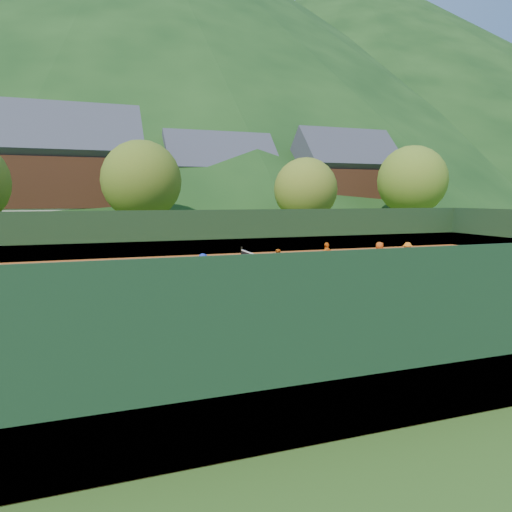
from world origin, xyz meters
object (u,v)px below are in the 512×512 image
object	(u,v)px
student_c	(379,256)
ball_hopper	(77,303)
tennis_net	(283,274)
chalet_right	(343,186)
student_d	(407,256)
chalet_left	(68,179)
coach	(205,281)
student_a	(277,262)
chalet_mid	(219,188)
student_b	(327,257)

from	to	relation	value
student_c	ball_hopper	size ratio (longest dim) A/B	1.52
tennis_net	chalet_right	size ratio (longest dim) A/B	1.01
student_c	chalet_right	size ratio (longest dim) A/B	0.13
student_d	chalet_left	bearing A→B (deg)	-36.11
coach	ball_hopper	xyz separation A→B (m)	(-4.06, -1.21, -0.20)
ball_hopper	chalet_left	size ratio (longest dim) A/B	0.07
ball_hopper	chalet_left	xyz separation A→B (m)	(-1.86, 34.01, 4.88)
student_a	student_c	distance (m)	5.55
tennis_net	chalet_mid	bearing A→B (deg)	79.99
tennis_net	chalet_mid	distance (m)	34.81
coach	tennis_net	distance (m)	4.97
student_c	chalet_mid	xyz separation A→B (m)	(-0.33, 31.83, 4.21)
coach	student_c	distance (m)	11.54
student_d	chalet_mid	distance (m)	32.25
chalet_right	student_b	bearing A→B (deg)	-121.10
tennis_net	student_d	bearing A→B (deg)	14.63
student_d	ball_hopper	distance (m)	17.26
student_a	ball_hopper	xyz separation A→B (m)	(-8.94, -6.66, 0.10)
chalet_left	chalet_mid	xyz separation A→B (m)	(16.00, 4.00, -0.66)
chalet_right	chalet_left	bearing A→B (deg)	-180.00
student_b	ball_hopper	xyz separation A→B (m)	(-11.74, -6.82, -0.01)
student_c	coach	bearing A→B (deg)	24.86
student_b	student_c	size ratio (longest dim) A/B	1.00
chalet_left	ball_hopper	bearing A→B (deg)	-86.87
student_a	chalet_mid	bearing A→B (deg)	-90.29
coach	chalet_right	size ratio (longest dim) A/B	0.16
chalet_left	chalet_mid	size ratio (longest dim) A/B	1.09
student_c	ball_hopper	xyz separation A→B (m)	(-14.47, -6.18, -0.01)
student_c	tennis_net	size ratio (longest dim) A/B	0.13
student_d	coach	bearing A→B (deg)	43.09
student_c	chalet_right	distance (m)	31.33
student_a	student_d	distance (m)	7.23
chalet_left	student_a	bearing A→B (deg)	-68.45
tennis_net	chalet_right	world-z (taller)	chalet_right
student_d	chalet_mid	xyz separation A→B (m)	(-2.01, 31.91, 4.24)
chalet_mid	student_c	bearing A→B (deg)	-89.41
student_a	student_d	xyz separation A→B (m)	(7.21, -0.56, 0.08)
ball_hopper	chalet_left	world-z (taller)	chalet_left
ball_hopper	chalet_right	bearing A→B (deg)	50.39
coach	student_b	size ratio (longest dim) A/B	1.24
student_a	tennis_net	bearing A→B (deg)	82.32
student_a	tennis_net	size ratio (longest dim) A/B	0.11
student_a	chalet_mid	xyz separation A→B (m)	(5.20, 31.35, 4.32)
coach	student_d	world-z (taller)	coach
chalet_mid	chalet_right	bearing A→B (deg)	-15.95
student_d	ball_hopper	world-z (taller)	student_d
tennis_net	student_b	bearing A→B (deg)	37.96
coach	ball_hopper	size ratio (longest dim) A/B	1.89
student_b	chalet_mid	distance (m)	31.57
student_b	chalet_left	xyz separation A→B (m)	(-13.60, 27.19, 4.87)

